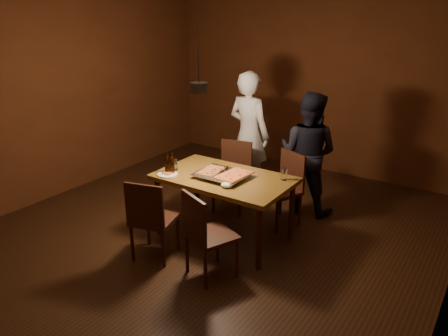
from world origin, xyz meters
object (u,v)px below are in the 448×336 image
Objects in this scene: chair_far_left at (234,169)px; diner_white at (249,135)px; chair_near_right at (204,228)px; pizza_tray at (222,175)px; chair_near_left at (150,213)px; beer_bottle_a at (168,163)px; pendant_lamp at (199,86)px; chair_far_right at (285,182)px; plate_slice at (167,174)px; dining_table at (224,183)px; diner_dark at (308,153)px; beer_bottle_b at (172,164)px.

diner_white reaches higher than chair_far_left.
chair_near_right is 1.00× the size of pizza_tray.
pizza_tray is at bearing 51.04° from chair_near_left.
pendant_lamp reaches higher than beer_bottle_a.
beer_bottle_a reaches higher than pizza_tray.
pendant_lamp reaches higher than chair_far_left.
chair_far_right is 0.32× the size of diner_white.
chair_near_left is at bearing -106.20° from pendant_lamp.
chair_near_left is 0.60m from plate_slice.
pizza_tray is (-0.41, -0.76, 0.24)m from chair_far_right.
dining_table is 2.72× the size of chair_near_right.
plate_slice is (0.03, -0.04, -0.11)m from beer_bottle_a.
dining_table is at bearing 51.85° from chair_near_left.
plate_slice is (-0.96, -1.04, 0.22)m from chair_far_right.
beer_bottle_b is at bearing 54.76° from diner_dark.
pizza_tray is 0.35× the size of diner_dark.
chair_near_left is 1.39m from pendant_lamp.
pizza_tray is 0.50× the size of pendant_lamp.
chair_far_left reaches higher than dining_table.
chair_far_right is 1.64m from pendant_lamp.
diner_dark is (0.48, 1.24, 0.01)m from pizza_tray.
beer_bottle_b is 0.22× the size of pendant_lamp.
diner_dark is 1.83m from pendant_lamp.
diner_dark is (0.83, 0.45, 0.25)m from chair_far_left.
chair_far_left is 0.29× the size of diner_white.
chair_far_right is 0.50× the size of pendant_lamp.
diner_white reaches higher than pizza_tray.
beer_bottle_b is at bearing 17.78° from beer_bottle_a.
pendant_lamp is at bearing 16.17° from plate_slice.
pendant_lamp is (0.18, -0.96, 1.22)m from chair_far_left.
dining_table is at bearing 25.15° from beer_bottle_a.
pizza_tray is (-0.00, -0.04, 0.10)m from dining_table.
diner_white is at bearing -9.69° from chair_far_right.
pizza_tray is 2.25× the size of beer_bottle_b.
diner_white is at bearing 132.60° from chair_near_right.
chair_near_right is 1.07m from beer_bottle_a.
dining_table is 0.96× the size of diner_dark.
diner_white is at bearing 84.46° from beer_bottle_a.
chair_near_left is 2.21m from diner_dark.
diner_dark is (1.06, 1.48, -0.09)m from beer_bottle_a.
chair_near_left is at bearing -72.61° from beer_bottle_b.
chair_near_right is 2.41× the size of plate_slice.
plate_slice is at bearing -150.20° from dining_table.
beer_bottle_a is 0.14× the size of diner_white.
chair_near_left is 0.69m from beer_bottle_a.
plate_slice is at bearing -163.83° from pendant_lamp.
chair_near_right is (-0.11, -1.51, 0.00)m from chair_far_right.
pizza_tray is at bearing 22.56° from beer_bottle_b.
pendant_lamp is at bearing 80.99° from chair_far_right.
chair_far_left is 2.08× the size of beer_bottle_a.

